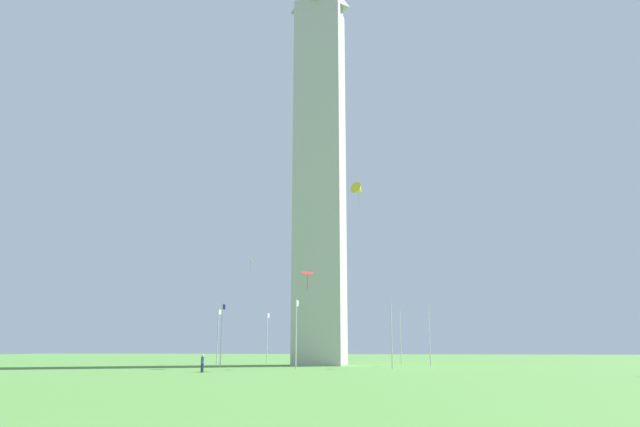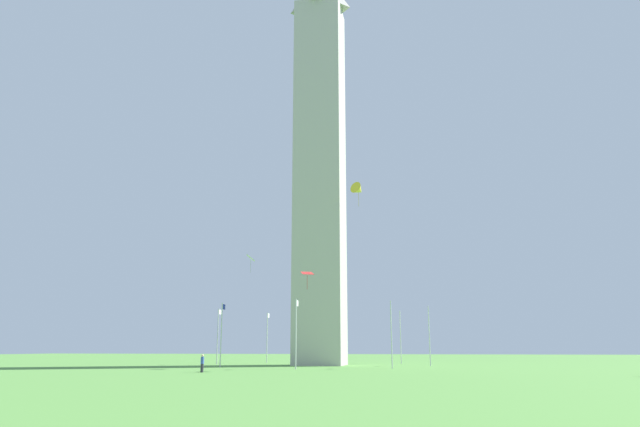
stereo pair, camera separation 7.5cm
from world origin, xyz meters
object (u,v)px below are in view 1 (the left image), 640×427
Objects in this scene: flagpole_n at (337,335)px; kite_white_diamond at (251,258)px; flagpole_e at (218,334)px; obelisk_monument at (320,152)px; flagpole_se at (222,332)px; flagpole_sw at (391,331)px; flagpole_nw at (400,334)px; flagpole_ne at (267,335)px; flagpole_w at (429,333)px; kite_red_diamond at (307,274)px; flagpole_s at (296,330)px; kite_yellow_delta at (359,190)px; person_blue_shirt at (202,363)px.

kite_white_diamond is (-20.92, 8.04, 9.48)m from flagpole_n.
kite_white_diamond reaches higher than flagpole_e.
flagpole_se is at bearing 134.83° from obelisk_monument.
flagpole_se is at bearing 90.00° from flagpole_sw.
flagpole_nw is (10.34, -10.28, -25.82)m from obelisk_monument.
flagpole_ne is 1.00× the size of flagpole_w.
flagpole_ne is 31.03m from kite_red_diamond.
flagpole_n is 1.00× the size of flagpole_ne.
flagpole_s is 1.00× the size of flagpole_sw.
kite_yellow_delta is at bearing -163.07° from flagpole_n.
flagpole_e is at bearing 22.50° from flagpole_se.
flagpole_n is 29.07m from flagpole_s.
flagpole_ne and flagpole_s have the same top height.
kite_yellow_delta is (-16.16, 4.06, 18.19)m from flagpole_nw.
flagpole_n is at bearing -45.00° from flagpole_e.
flagpole_w is 20.85m from kite_yellow_delta.
kite_white_diamond is (11.26, 9.93, 3.60)m from kite_red_diamond.
flagpole_s is at bearing 180.00° from flagpole_n.
flagpole_w and flagpole_nw have the same top height.
person_blue_shirt is (-24.28, -7.54, -3.38)m from flagpole_e.
kite_yellow_delta is at bearing 165.90° from flagpole_nw.
person_blue_shirt is (-34.56, -3.28, -3.38)m from flagpole_ne.
obelisk_monument is 26.09× the size of kite_white_diamond.
obelisk_monument is at bearing 90.25° from flagpole_w.
flagpole_ne is 1.00× the size of flagpole_nw.
flagpole_sw is 12.62m from kite_red_diamond.
flagpole_se and flagpole_nw have the same top height.
flagpole_ne is 3.87× the size of kite_red_diamond.
flagpole_n is 20.55m from flagpole_w.
kite_white_diamond is (17.89, 1.05, 12.86)m from person_blue_shirt.
kite_white_diamond reaches higher than flagpole_w.
obelisk_monument reaches higher than flagpole_w.
flagpole_nw is 3.87× the size of kite_red_diamond.
obelisk_monument is at bearing 25.00° from person_blue_shirt.
kite_yellow_delta reaches higher than kite_white_diamond.
kite_yellow_delta is at bearing -87.96° from kite_white_diamond.
kite_yellow_delta is at bearing 125.27° from flagpole_w.
flagpole_nw is at bearing -44.83° from obelisk_monument.
flagpole_s is at bearing 157.50° from flagpole_nw.
flagpole_nw reaches higher than person_blue_shirt.
kite_red_diamond reaches higher than flagpole_w.
person_blue_shirt is 0.86× the size of kite_red_diamond.
flagpole_se is 3.33× the size of kite_white_diamond.
obelisk_monument is at bearing -0.00° from flagpole_s.
flagpole_e is 25.65m from person_blue_shirt.
flagpole_sw is (4.26, -10.28, 0.00)m from flagpole_s.
flagpole_ne is 29.39m from kite_yellow_delta.
kite_yellow_delta reaches higher than flagpole_nw.
kite_yellow_delta is at bearing -105.83° from flagpole_e.
flagpole_sw is 11.12m from flagpole_w.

